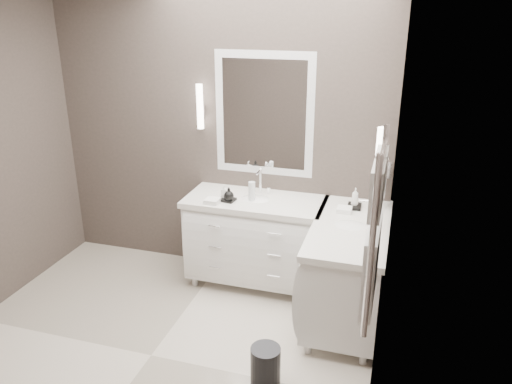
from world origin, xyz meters
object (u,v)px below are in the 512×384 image
(vanity_back, at_px, (255,236))
(vanity_right, at_px, (348,266))
(towel_ladder, at_px, (374,237))
(waste_bin, at_px, (265,366))

(vanity_back, relative_size, vanity_right, 1.00)
(vanity_right, distance_m, towel_ladder, 1.60)
(vanity_back, distance_m, waste_bin, 1.38)
(vanity_back, relative_size, towel_ladder, 1.38)
(vanity_back, bearing_deg, vanity_right, -20.38)
(vanity_back, height_order, vanity_right, same)
(vanity_back, distance_m, vanity_right, 0.93)
(vanity_right, bearing_deg, vanity_back, 159.62)
(vanity_back, height_order, towel_ladder, towel_ladder)
(vanity_back, height_order, waste_bin, vanity_back)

